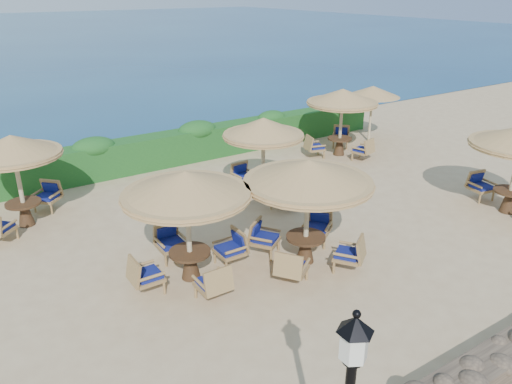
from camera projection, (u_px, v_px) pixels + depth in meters
The scene contains 8 objects.
ground at pixel (301, 231), 13.86m from camera, with size 120.00×120.00×0.00m, color tan.
hedge at pixel (186, 146), 19.18m from camera, with size 18.00×0.90×1.20m, color #17471A.
extra_parasol at pixel (373, 92), 20.99m from camera, with size 2.30×2.30×2.41m.
cafe_set_0 at pixel (187, 206), 10.94m from camera, with size 2.89×2.89×2.65m.
cafe_set_1 at pixel (308, 191), 11.61m from camera, with size 3.07×3.07×2.65m.
cafe_set_3 at pixel (15, 160), 13.46m from camera, with size 2.55×2.55×2.65m.
cafe_set_4 at pixel (263, 140), 15.18m from camera, with size 2.50×2.83×2.65m.
cafe_set_5 at pixel (342, 108), 19.34m from camera, with size 2.83×2.83×2.65m.
Camera 1 is at (-7.86, -9.65, 6.33)m, focal length 35.00 mm.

